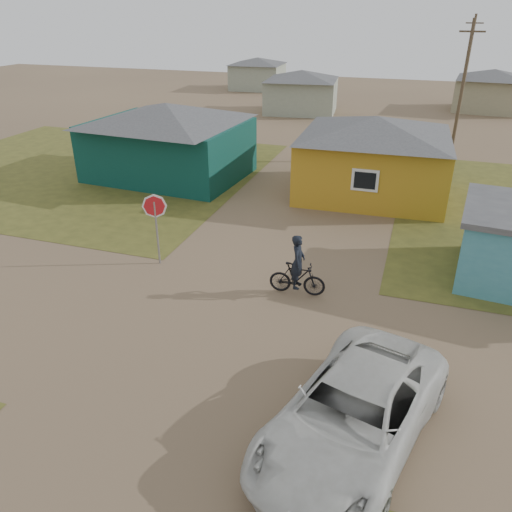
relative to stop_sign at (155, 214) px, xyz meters
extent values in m
plane|color=brown|center=(4.00, -3.76, -1.98)|extent=(120.00, 120.00, 0.00)
cube|color=brown|center=(-10.00, 9.24, -1.97)|extent=(20.00, 18.00, 0.00)
cube|color=#09342E|center=(-4.50, 9.74, -0.48)|extent=(8.40, 6.54, 3.00)
pyramid|color=#3F3F41|center=(-4.50, 9.74, 1.52)|extent=(8.93, 7.08, 1.00)
cube|color=#BB871C|center=(6.50, 10.24, -0.48)|extent=(7.21, 6.24, 3.00)
pyramid|color=#3F3F41|center=(6.50, 10.24, 1.47)|extent=(7.72, 6.76, 0.90)
cube|color=silver|center=(6.50, 7.21, -0.33)|extent=(1.20, 0.06, 1.00)
cube|color=black|center=(6.50, 7.18, -0.33)|extent=(0.95, 0.04, 0.75)
cube|color=gray|center=(-2.00, 30.24, -0.58)|extent=(6.49, 5.60, 2.80)
pyramid|color=#3F3F41|center=(-2.00, 30.24, 1.22)|extent=(7.04, 6.15, 0.80)
cube|color=gray|center=(14.00, 36.24, -0.58)|extent=(6.41, 5.50, 2.80)
pyramid|color=#3F3F41|center=(14.00, 36.24, 1.22)|extent=(6.95, 6.05, 0.80)
cube|color=gray|center=(-10.00, 42.24, -0.63)|extent=(5.75, 5.28, 2.70)
pyramid|color=#3F3F41|center=(-10.00, 42.24, 1.07)|extent=(6.28, 5.81, 0.70)
cylinder|color=brown|center=(10.50, 18.24, 2.02)|extent=(0.20, 0.20, 8.00)
cube|color=brown|center=(10.50, 18.24, 5.32)|extent=(1.40, 0.10, 0.10)
cylinder|color=brown|center=(11.50, 34.24, 2.02)|extent=(0.20, 0.20, 8.00)
cube|color=brown|center=(11.50, 34.24, 5.32)|extent=(1.40, 0.10, 0.10)
cylinder|color=gray|center=(0.00, 0.00, -0.76)|extent=(0.07, 0.07, 2.44)
imported|color=black|center=(5.37, -0.51, -1.42)|extent=(1.90, 0.64, 1.12)
imported|color=black|center=(5.37, -0.51, -0.79)|extent=(0.48, 0.70, 1.84)
imported|color=silver|center=(8.05, -6.32, -1.16)|extent=(4.16, 6.37, 1.63)
camera|label=1|loc=(8.58, -14.53, 6.63)|focal=35.00mm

